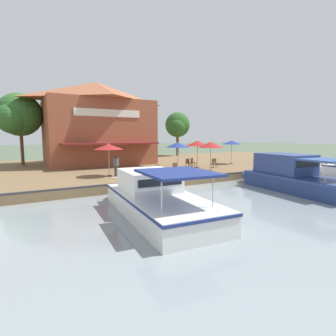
{
  "coord_description": "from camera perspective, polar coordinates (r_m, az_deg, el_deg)",
  "views": [
    {
      "loc": [
        15.27,
        -10.25,
        3.57
      ],
      "look_at": [
        -1.0,
        -0.99,
        1.3
      ],
      "focal_mm": 28.0,
      "sensor_mm": 36.0,
      "label": 1
    }
  ],
  "objects": [
    {
      "name": "ground_plane",
      "position": [
        18.73,
        4.16,
        -4.09
      ],
      "size": [
        220.0,
        220.0,
        0.0
      ],
      "primitive_type": "plane",
      "color": "#4C5B47"
    },
    {
      "name": "quay_deck",
      "position": [
        28.39,
        -8.27,
        0.23
      ],
      "size": [
        22.0,
        56.0,
        0.6
      ],
      "primitive_type": "cube",
      "color": "brown",
      "rests_on": "ground"
    },
    {
      "name": "quay_edge_fender",
      "position": [
        18.7,
        4.01,
        -2.08
      ],
      "size": [
        0.2,
        50.4,
        0.1
      ],
      "primitive_type": "cube",
      "color": "#2D2D33",
      "rests_on": "quay_deck"
    },
    {
      "name": "waterfront_restaurant",
      "position": [
        30.01,
        -15.05,
        9.5
      ],
      "size": [
        10.01,
        11.17,
        8.75
      ],
      "color": "brown",
      "rests_on": "quay_deck"
    },
    {
      "name": "patio_umbrella_mid_patio_left",
      "position": [
        22.64,
        9.3,
        5.02
      ],
      "size": [
        2.2,
        2.2,
        2.55
      ],
      "color": "#B7B7B7",
      "rests_on": "quay_deck"
    },
    {
      "name": "patio_umbrella_far_corner",
      "position": [
        29.11,
        13.69,
        5.42
      ],
      "size": [
        2.14,
        2.14,
        2.55
      ],
      "color": "#B7B7B7",
      "rests_on": "quay_deck"
    },
    {
      "name": "patio_umbrella_back_row",
      "position": [
        19.93,
        -12.8,
        4.51
      ],
      "size": [
        2.18,
        2.18,
        2.44
      ],
      "color": "#B7B7B7",
      "rests_on": "quay_deck"
    },
    {
      "name": "patio_umbrella_near_quay_edge",
      "position": [
        25.05,
        6.44,
        5.36
      ],
      "size": [
        2.28,
        2.28,
        2.61
      ],
      "color": "#B7B7B7",
      "rests_on": "quay_deck"
    },
    {
      "name": "patio_umbrella_mid_patio_right",
      "position": [
        21.38,
        2.11,
        5.03
      ],
      "size": [
        2.01,
        2.01,
        2.52
      ],
      "color": "#B7B7B7",
      "rests_on": "quay_deck"
    },
    {
      "name": "cafe_chair_mid_patio",
      "position": [
        21.0,
        1.7,
        0.09
      ],
      "size": [
        0.47,
        0.47,
        0.85
      ],
      "color": "brown",
      "rests_on": "quay_deck"
    },
    {
      "name": "cafe_chair_beside_entrance",
      "position": [
        25.69,
        5.47,
        1.31
      ],
      "size": [
        0.6,
        0.6,
        0.85
      ],
      "color": "brown",
      "rests_on": "quay_deck"
    },
    {
      "name": "cafe_chair_far_corner_seat",
      "position": [
        24.95,
        4.46,
        1.16
      ],
      "size": [
        0.48,
        0.48,
        0.85
      ],
      "color": "brown",
      "rests_on": "quay_deck"
    },
    {
      "name": "cafe_chair_under_first_umbrella",
      "position": [
        19.85,
        -1.82,
        -0.3
      ],
      "size": [
        0.58,
        0.58,
        0.85
      ],
      "color": "brown",
      "rests_on": "quay_deck"
    },
    {
      "name": "cafe_chair_facing_river",
      "position": [
        25.53,
        10.09,
        1.2
      ],
      "size": [
        0.55,
        0.55,
        0.85
      ],
      "color": "brown",
      "rests_on": "quay_deck"
    },
    {
      "name": "person_near_entrance",
      "position": [
        19.9,
        -11.32,
        1.08
      ],
      "size": [
        0.45,
        0.45,
        1.6
      ],
      "color": "#4C4C56",
      "rests_on": "quay_deck"
    },
    {
      "name": "motorboat_outer_channel",
      "position": [
        12.34,
        -3.47,
        -6.22
      ],
      "size": [
        8.69,
        3.5,
        2.18
      ],
      "color": "white",
      "rests_on": "river_water"
    },
    {
      "name": "motorboat_fourth_along",
      "position": [
        19.16,
        24.7,
        -1.64
      ],
      "size": [
        8.66,
        3.58,
        2.32
      ],
      "color": "navy",
      "rests_on": "river_water"
    },
    {
      "name": "tree_downstream_bank",
      "position": [
        30.88,
        -29.85,
        9.87
      ],
      "size": [
        4.57,
        4.35,
        7.35
      ],
      "color": "brown",
      "rests_on": "quay_deck"
    },
    {
      "name": "tree_upstream_bank",
      "position": [
        40.53,
        2.06,
        9.23
      ],
      "size": [
        3.97,
        3.78,
        6.62
      ],
      "color": "brown",
      "rests_on": "quay_deck"
    }
  ]
}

